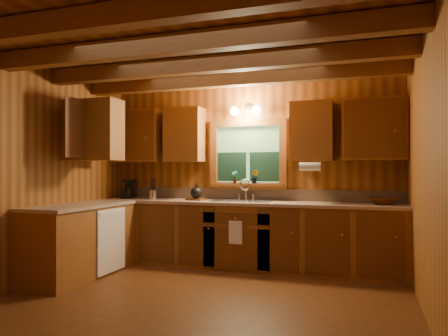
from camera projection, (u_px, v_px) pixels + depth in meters
room at (199, 173)px, 4.28m from camera, size 4.20×4.20×4.20m
ceiling_beams at (199, 55)px, 4.29m from camera, size 4.20×2.54×0.18m
base_cabinets at (200, 237)px, 5.65m from camera, size 4.20×2.22×0.86m
countertop at (202, 203)px, 5.66m from camera, size 4.20×2.24×0.04m
backsplash at (248, 194)px, 6.07m from camera, size 4.20×0.02×0.16m
dishwasher_panel at (111, 241)px, 5.39m from camera, size 0.02×0.60×0.80m
upper_cabinets at (199, 133)px, 5.81m from camera, size 4.19×1.77×0.78m
window at (248, 156)px, 6.05m from camera, size 1.12×0.08×1.00m
window_sill at (247, 185)px, 6.01m from camera, size 1.06×0.14×0.04m
wall_sconce at (246, 110)px, 5.94m from camera, size 0.45×0.21×0.17m
paper_towel_roll at (310, 167)px, 5.44m from camera, size 0.27×0.11×0.11m
dish_towel at (235, 232)px, 5.48m from camera, size 0.18×0.01×0.30m
sink at (243, 204)px, 5.80m from camera, size 0.82×0.48×0.43m
coffee_maker at (130, 189)px, 6.41m from camera, size 0.16×0.21×0.29m
utensil_crock at (153, 194)px, 6.15m from camera, size 0.11×0.11×0.31m
cutting_board at (196, 199)px, 5.99m from camera, size 0.29×0.24×0.02m
teakettle at (196, 193)px, 5.99m from camera, size 0.16×0.16×0.21m
wicker_basket at (383, 201)px, 5.24m from camera, size 0.37×0.37×0.08m
potted_plant_left at (235, 177)px, 6.05m from camera, size 0.11×0.09×0.18m
potted_plant_right at (255, 176)px, 5.95m from camera, size 0.12×0.10×0.19m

